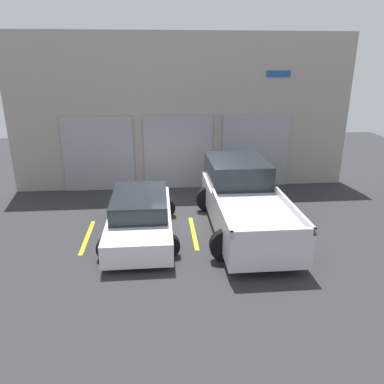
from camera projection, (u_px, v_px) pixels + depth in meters
name	position (u px, v px, depth m)	size (l,w,h in m)	color
ground_plane	(190.00, 216.00, 12.22)	(28.00, 28.00, 0.00)	#2D2D30
shophouse_building	(182.00, 114.00, 14.36)	(12.97, 0.68, 5.81)	#9E9389
pickup_truck	(243.00, 200.00, 11.22)	(2.59, 5.37, 1.83)	silver
sedan_white	(140.00, 216.00, 10.75)	(2.13, 4.27, 1.22)	white
parking_stripe_far_left	(87.00, 237.00, 10.79)	(0.12, 2.20, 0.01)	gold
parking_stripe_left	(194.00, 233.00, 11.05)	(0.12, 2.20, 0.01)	gold
parking_stripe_centre	(295.00, 229.00, 11.31)	(0.12, 2.20, 0.01)	gold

